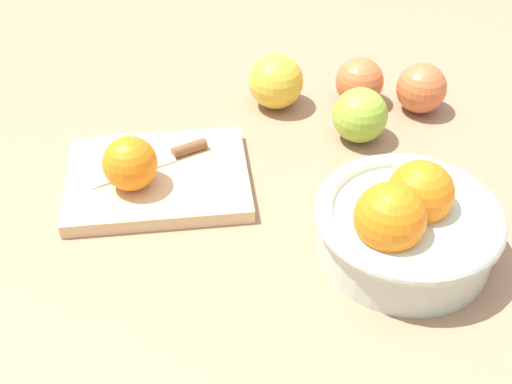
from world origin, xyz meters
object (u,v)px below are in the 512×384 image
at_px(apple_front_center, 276,81).
at_px(apple_front_left, 360,115).
at_px(apple_front_left_2, 359,82).
at_px(bowl, 406,223).
at_px(cutting_board, 158,178).
at_px(apple_front_left_3, 421,88).
at_px(orange_on_board, 130,163).
at_px(knife, 165,157).

distance_m(apple_front_center, apple_front_left, 0.14).
height_order(apple_front_center, apple_front_left_2, apple_front_center).
relative_size(bowl, apple_front_center, 2.57).
distance_m(cutting_board, apple_front_left, 0.28).
distance_m(cutting_board, apple_front_center, 0.24).
bearing_deg(cutting_board, apple_front_center, -122.20).
distance_m(apple_front_left_2, apple_front_left_3, 0.09).
height_order(cutting_board, apple_front_center, apple_front_center).
xyz_separation_m(orange_on_board, knife, (-0.03, -0.05, -0.03)).
distance_m(knife, apple_front_center, 0.21).
height_order(apple_front_left, apple_front_left_2, apple_front_left).
bearing_deg(apple_front_left_3, apple_front_left, 44.07).
bearing_deg(orange_on_board, apple_front_left, -149.44).
relative_size(cutting_board, apple_front_left_3, 3.14).
xyz_separation_m(cutting_board, apple_front_center, (-0.12, -0.20, 0.03)).
xyz_separation_m(cutting_board, knife, (-0.00, -0.03, 0.01)).
height_order(apple_front_left, apple_front_left_3, apple_front_left).
height_order(knife, apple_front_left_3, apple_front_left_3).
bearing_deg(bowl, apple_front_left_3, -96.83).
distance_m(bowl, cutting_board, 0.31).
height_order(cutting_board, apple_front_left_2, apple_front_left_2).
xyz_separation_m(knife, apple_front_left, (-0.24, -0.10, 0.01)).
bearing_deg(cutting_board, apple_front_left_2, -137.67).
xyz_separation_m(apple_front_left_2, apple_front_left_3, (-0.09, 0.01, 0.00)).
bearing_deg(apple_front_center, apple_front_left_3, -176.00).
bearing_deg(apple_front_left_2, cutting_board, 42.33).
xyz_separation_m(bowl, orange_on_board, (0.32, -0.06, 0.01)).
bearing_deg(apple_front_left, orange_on_board, 30.56).
relative_size(cutting_board, apple_front_center, 2.83).
height_order(bowl, apple_front_left_2, bowl).
bearing_deg(apple_front_left_2, apple_front_left, 90.92).
xyz_separation_m(apple_front_left, apple_front_left_3, (-0.08, -0.08, -0.00)).
relative_size(bowl, apple_front_left_3, 2.85).
height_order(cutting_board, apple_front_left, apple_front_left).
bearing_deg(cutting_board, knife, -100.38).
relative_size(bowl, apple_front_left_2, 2.91).
relative_size(orange_on_board, apple_front_left_3, 0.92).
xyz_separation_m(bowl, apple_front_left, (0.05, -0.21, -0.01)).
height_order(knife, apple_front_center, apple_front_center).
bearing_deg(apple_front_left_3, cutting_board, 32.88).
bearing_deg(apple_front_left, cutting_board, 28.13).
height_order(bowl, knife, bowl).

